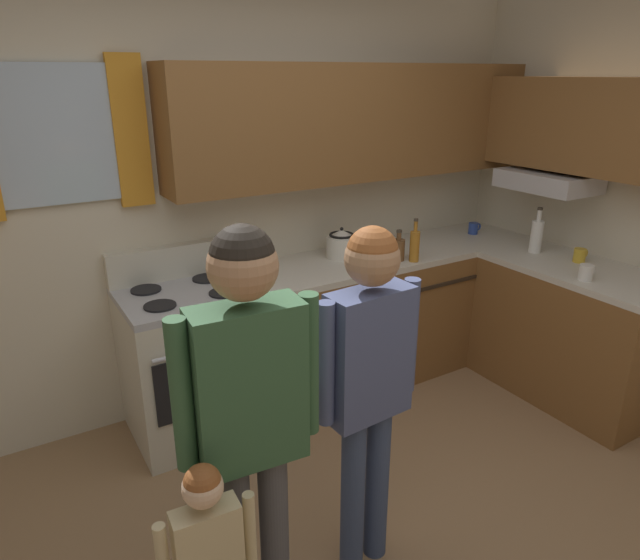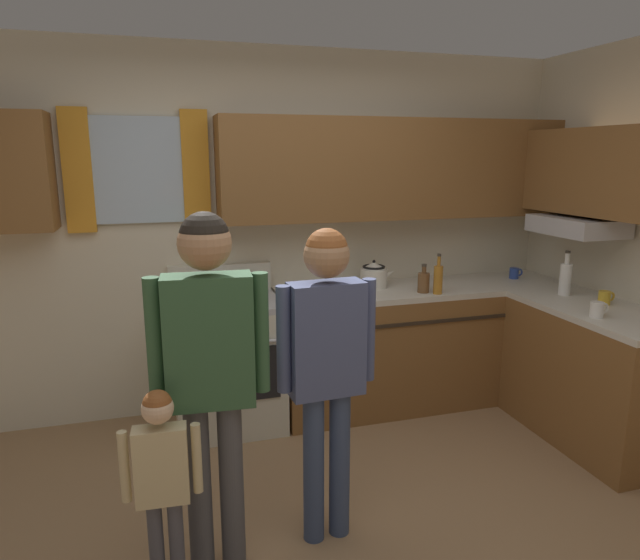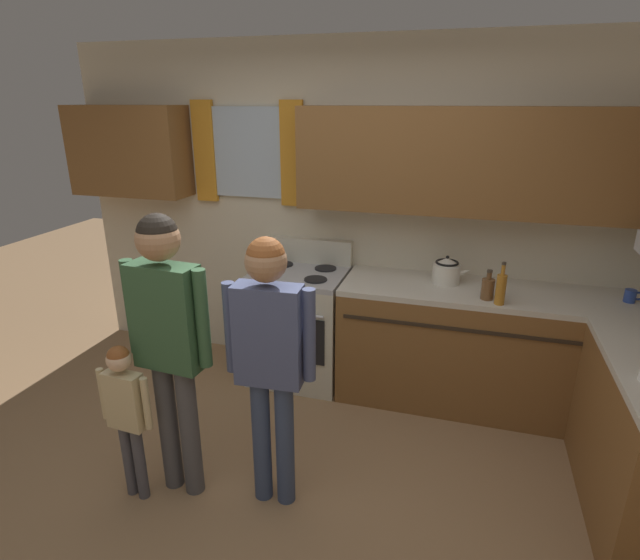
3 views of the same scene
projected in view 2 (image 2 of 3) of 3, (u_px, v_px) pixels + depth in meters
The scene contains 13 objects.
back_wall_unit at pixel (271, 208), 4.04m from camera, with size 4.60×0.42×2.60m.
kitchen_counter_run at pixel (476, 353), 4.10m from camera, with size 2.22×1.79×0.90m.
stove_oven at pixel (228, 361), 3.90m from camera, with size 0.72×0.67×1.10m.
bottle_oil_amber at pixel (438, 279), 3.96m from camera, with size 0.06×0.06×0.29m.
bottle_squat_brown at pixel (424, 282), 4.01m from camera, with size 0.08×0.08×0.21m.
bottle_milk_white at pixel (565, 278), 3.93m from camera, with size 0.08×0.08×0.31m.
mug_ceramic_white at pixel (598, 310), 3.40m from camera, with size 0.13×0.08×0.09m.
mug_cobalt_blue at pixel (515, 273), 4.47m from camera, with size 0.11×0.07×0.08m.
mug_mustard_yellow at pixel (605, 298), 3.69m from camera, with size 0.12×0.08×0.09m.
stovetop_kettle at pixel (374, 275), 4.16m from camera, with size 0.27×0.20×0.21m.
adult_holding_child at pixel (210, 355), 2.39m from camera, with size 0.51×0.22×1.64m.
adult_in_plaid at pixel (327, 351), 2.61m from camera, with size 0.48×0.21×1.54m.
small_child at pixel (162, 472), 2.29m from camera, with size 0.32×0.13×0.95m.
Camera 2 is at (-0.74, -2.17, 1.86)m, focal length 31.65 mm.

